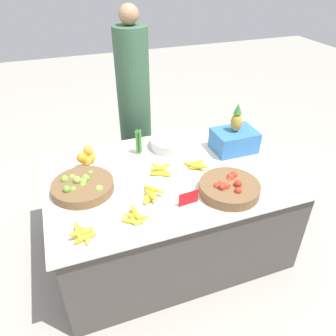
% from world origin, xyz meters
% --- Properties ---
extents(ground_plane, '(12.00, 12.00, 0.00)m').
position_xyz_m(ground_plane, '(0.00, 0.00, 0.00)').
color(ground_plane, '#A39E93').
extents(market_table, '(1.71, 1.17, 0.70)m').
position_xyz_m(market_table, '(0.00, 0.00, 0.35)').
color(market_table, '#4C4742').
rests_on(market_table, ground_plane).
extents(lime_bowl, '(0.40, 0.40, 0.10)m').
position_xyz_m(lime_bowl, '(-0.59, 0.01, 0.73)').
color(lime_bowl, brown).
rests_on(lime_bowl, market_table).
extents(tomato_basket, '(0.40, 0.40, 0.11)m').
position_xyz_m(tomato_basket, '(0.30, -0.33, 0.74)').
color(tomato_basket, brown).
rests_on(tomato_basket, market_table).
extents(orange_pile, '(0.14, 0.17, 0.13)m').
position_xyz_m(orange_pile, '(-0.51, 0.33, 0.75)').
color(orange_pile, orange).
rests_on(orange_pile, market_table).
extents(metal_bowl, '(0.35, 0.35, 0.08)m').
position_xyz_m(metal_bowl, '(0.16, 0.35, 0.74)').
color(metal_bowl, silver).
rests_on(metal_bowl, market_table).
extents(price_sign, '(0.13, 0.02, 0.09)m').
position_xyz_m(price_sign, '(0.01, -0.35, 0.74)').
color(price_sign, red).
rests_on(price_sign, market_table).
extents(produce_crate, '(0.32, 0.25, 0.39)m').
position_xyz_m(produce_crate, '(0.60, 0.14, 0.80)').
color(produce_crate, '#3370B7').
rests_on(produce_crate, market_table).
extents(veg_bundle, '(0.05, 0.04, 0.19)m').
position_xyz_m(veg_bundle, '(-0.12, 0.35, 0.79)').
color(veg_bundle, '#428438').
rests_on(veg_bundle, market_table).
extents(banana_bunch_front_left, '(0.17, 0.22, 0.06)m').
position_xyz_m(banana_bunch_front_left, '(-0.19, -0.20, 0.72)').
color(banana_bunch_front_left, yellow).
rests_on(banana_bunch_front_left, market_table).
extents(banana_bunch_middle_left, '(0.15, 0.19, 0.06)m').
position_xyz_m(banana_bunch_middle_left, '(-0.65, -0.42, 0.72)').
color(banana_bunch_middle_left, yellow).
rests_on(banana_bunch_middle_left, market_table).
extents(banana_bunch_back_center, '(0.18, 0.15, 0.06)m').
position_xyz_m(banana_bunch_back_center, '(-0.34, -0.38, 0.72)').
color(banana_bunch_back_center, yellow).
rests_on(banana_bunch_back_center, market_table).
extents(banana_bunch_front_right, '(0.17, 0.17, 0.05)m').
position_xyz_m(banana_bunch_front_right, '(0.22, 0.00, 0.72)').
color(banana_bunch_front_right, yellow).
rests_on(banana_bunch_front_right, market_table).
extents(banana_bunch_middle_right, '(0.17, 0.18, 0.06)m').
position_xyz_m(banana_bunch_middle_right, '(-0.05, 0.02, 0.72)').
color(banana_bunch_middle_right, yellow).
rests_on(banana_bunch_middle_right, market_table).
extents(vendor_person, '(0.30, 0.30, 1.67)m').
position_xyz_m(vendor_person, '(0.02, 0.97, 0.78)').
color(vendor_person, '#385B42').
rests_on(vendor_person, ground_plane).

